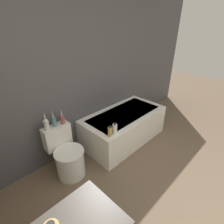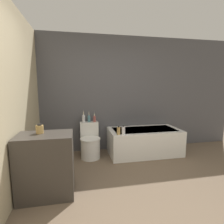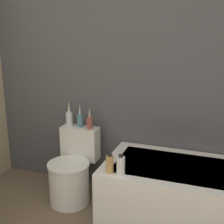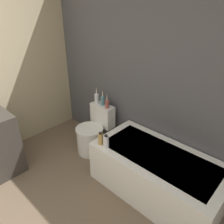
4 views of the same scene
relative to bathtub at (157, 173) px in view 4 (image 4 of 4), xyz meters
The scene contains 8 objects.
wall_back_tiled 1.34m from the bathtub, 149.07° to the left, with size 6.40×0.06×2.60m.
bathtub is the anchor object (origin of this frame).
toilet 1.18m from the bathtub, behind, with size 0.42×0.57×0.71m.
vase_gold 1.42m from the bathtub, 169.22° to the left, with size 0.07×0.07×0.27m.
vase_silver 1.32m from the bathtub, 167.57° to the left, with size 0.06×0.06×0.25m.
vase_bronze 1.20m from the bathtub, 167.48° to the left, with size 0.06×0.06×0.22m.
shampoo_bottle_tall 0.80m from the bathtub, 155.06° to the right, with size 0.06×0.06×0.17m.
shampoo_bottle_short 0.72m from the bathtub, 151.29° to the right, with size 0.07×0.07×0.17m.
Camera 4 is at (1.71, 0.06, 2.17)m, focal length 35.00 mm.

